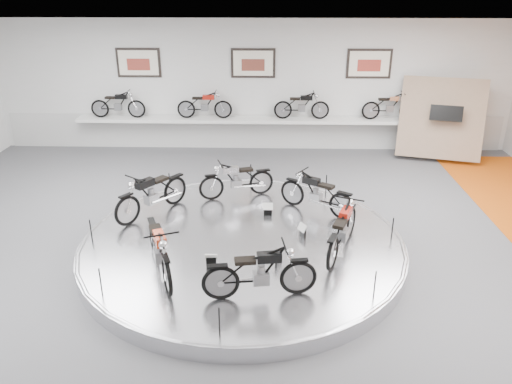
{
  "coord_description": "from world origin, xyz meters",
  "views": [
    {
      "loc": [
        0.51,
        -8.44,
        5.11
      ],
      "look_at": [
        0.26,
        0.6,
        1.19
      ],
      "focal_mm": 35.0,
      "sensor_mm": 36.0,
      "label": 1
    }
  ],
  "objects_px": {
    "bike_a": "(317,193)",
    "shelf": "(253,120)",
    "display_platform": "(243,245)",
    "bike_b": "(237,179)",
    "bike_f": "(343,229)",
    "bike_e": "(260,272)",
    "bike_d": "(159,248)",
    "bike_c": "(152,193)"
  },
  "relations": [
    {
      "from": "shelf",
      "to": "bike_b",
      "type": "bearing_deg",
      "value": -93.2
    },
    {
      "from": "bike_c",
      "to": "bike_f",
      "type": "xyz_separation_m",
      "value": [
        3.92,
        -1.55,
        -0.02
      ]
    },
    {
      "from": "bike_d",
      "to": "bike_f",
      "type": "distance_m",
      "value": 3.37
    },
    {
      "from": "display_platform",
      "to": "bike_e",
      "type": "distance_m",
      "value": 2.07
    },
    {
      "from": "bike_b",
      "to": "bike_e",
      "type": "relative_size",
      "value": 0.96
    },
    {
      "from": "bike_a",
      "to": "bike_b",
      "type": "distance_m",
      "value": 1.97
    },
    {
      "from": "bike_a",
      "to": "bike_d",
      "type": "bearing_deg",
      "value": 74.86
    },
    {
      "from": "display_platform",
      "to": "bike_f",
      "type": "xyz_separation_m",
      "value": [
        1.9,
        -0.46,
        0.63
      ]
    },
    {
      "from": "bike_a",
      "to": "bike_f",
      "type": "bearing_deg",
      "value": 134.24
    },
    {
      "from": "display_platform",
      "to": "bike_a",
      "type": "bearing_deg",
      "value": 39.66
    },
    {
      "from": "bike_a",
      "to": "bike_b",
      "type": "bearing_deg",
      "value": 10.37
    },
    {
      "from": "display_platform",
      "to": "bike_a",
      "type": "relative_size",
      "value": 4.12
    },
    {
      "from": "shelf",
      "to": "bike_c",
      "type": "relative_size",
      "value": 6.48
    },
    {
      "from": "display_platform",
      "to": "bike_e",
      "type": "height_order",
      "value": "bike_e"
    },
    {
      "from": "shelf",
      "to": "bike_c",
      "type": "distance_m",
      "value": 5.69
    },
    {
      "from": "bike_c",
      "to": "bike_d",
      "type": "relative_size",
      "value": 1.01
    },
    {
      "from": "bike_f",
      "to": "bike_b",
      "type": "bearing_deg",
      "value": 62.4
    },
    {
      "from": "bike_c",
      "to": "bike_d",
      "type": "height_order",
      "value": "bike_c"
    },
    {
      "from": "display_platform",
      "to": "bike_b",
      "type": "distance_m",
      "value": 2.17
    },
    {
      "from": "bike_b",
      "to": "bike_d",
      "type": "xyz_separation_m",
      "value": [
        -1.12,
        -3.35,
        0.05
      ]
    },
    {
      "from": "display_platform",
      "to": "shelf",
      "type": "bearing_deg",
      "value": 90.0
    },
    {
      "from": "bike_b",
      "to": "bike_f",
      "type": "distance_m",
      "value": 3.32
    },
    {
      "from": "bike_d",
      "to": "bike_a",
      "type": "bearing_deg",
      "value": 109.79
    },
    {
      "from": "bike_a",
      "to": "bike_d",
      "type": "distance_m",
      "value": 3.9
    },
    {
      "from": "bike_d",
      "to": "bike_f",
      "type": "bearing_deg",
      "value": 82.53
    },
    {
      "from": "bike_c",
      "to": "bike_d",
      "type": "distance_m",
      "value": 2.45
    },
    {
      "from": "shelf",
      "to": "display_platform",
      "type": "bearing_deg",
      "value": -90.0
    },
    {
      "from": "bike_d",
      "to": "bike_c",
      "type": "bearing_deg",
      "value": 173.92
    },
    {
      "from": "bike_e",
      "to": "bike_f",
      "type": "height_order",
      "value": "bike_f"
    },
    {
      "from": "bike_f",
      "to": "display_platform",
      "type": "bearing_deg",
      "value": 98.51
    },
    {
      "from": "display_platform",
      "to": "bike_f",
      "type": "height_order",
      "value": "bike_f"
    },
    {
      "from": "bike_f",
      "to": "shelf",
      "type": "bearing_deg",
      "value": 37.67
    },
    {
      "from": "bike_a",
      "to": "shelf",
      "type": "bearing_deg",
      "value": -39.42
    },
    {
      "from": "bike_d",
      "to": "display_platform",
      "type": "bearing_deg",
      "value": 111.6
    },
    {
      "from": "display_platform",
      "to": "bike_c",
      "type": "height_order",
      "value": "bike_c"
    },
    {
      "from": "shelf",
      "to": "bike_f",
      "type": "height_order",
      "value": "bike_f"
    },
    {
      "from": "bike_e",
      "to": "bike_f",
      "type": "xyz_separation_m",
      "value": [
        1.51,
        1.47,
        0.01
      ]
    },
    {
      "from": "bike_c",
      "to": "bike_e",
      "type": "distance_m",
      "value": 3.86
    },
    {
      "from": "bike_a",
      "to": "bike_c",
      "type": "relative_size",
      "value": 0.91
    },
    {
      "from": "bike_b",
      "to": "bike_e",
      "type": "bearing_deg",
      "value": 80.95
    },
    {
      "from": "bike_c",
      "to": "bike_f",
      "type": "distance_m",
      "value": 4.21
    },
    {
      "from": "shelf",
      "to": "bike_e",
      "type": "xyz_separation_m",
      "value": [
        0.38,
        -8.34,
        -0.23
      ]
    }
  ]
}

